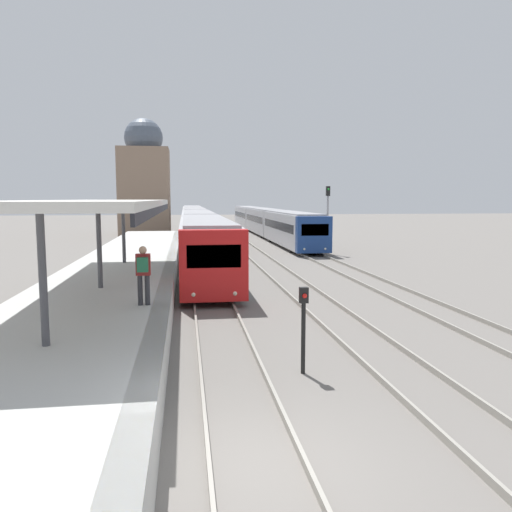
{
  "coord_description": "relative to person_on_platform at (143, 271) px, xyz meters",
  "views": [
    {
      "loc": [
        -1.01,
        -7.04,
        4.02
      ],
      "look_at": [
        1.96,
        13.86,
        1.59
      ],
      "focal_mm": 35.0,
      "sensor_mm": 36.0,
      "label": 1
    }
  ],
  "objects": [
    {
      "name": "track_middle_line",
      "position": [
        6.11,
        -7.02,
        -1.96
      ],
      "size": [
        1.51,
        120.0,
        0.15
      ],
      "color": "gray",
      "rests_on": "ground_plane"
    },
    {
      "name": "signal_post_near",
      "position": [
        3.83,
        -3.16,
        -0.79
      ],
      "size": [
        0.2,
        0.21,
        2.02
      ],
      "color": "black",
      "rests_on": "ground_plane"
    },
    {
      "name": "ground_plane",
      "position": [
        2.19,
        -7.02,
        -2.03
      ],
      "size": [
        240.0,
        240.0,
        0.0
      ],
      "primitive_type": "plane",
      "color": "slate"
    },
    {
      "name": "signal_mast_far",
      "position": [
        11.48,
        21.26,
        1.07
      ],
      "size": [
        0.28,
        0.29,
        4.93
      ],
      "color": "gray",
      "rests_on": "ground_plane"
    },
    {
      "name": "train_near",
      "position": [
        2.19,
        33.2,
        -0.36
      ],
      "size": [
        2.54,
        58.65,
        3.02
      ],
      "color": "red",
      "rests_on": "ground_plane"
    },
    {
      "name": "person_on_platform",
      "position": [
        0.0,
        0.0,
        0.0
      ],
      "size": [
        0.4,
        0.4,
        1.66
      ],
      "color": "#2D2D33",
      "rests_on": "station_platform"
    },
    {
      "name": "train_far",
      "position": [
        10.03,
        41.07,
        -0.4
      ],
      "size": [
        2.5,
        43.53,
        2.93
      ],
      "color": "navy",
      "rests_on": "ground_plane"
    },
    {
      "name": "distant_domed_building",
      "position": [
        -3.21,
        43.16,
        3.97
      ],
      "size": [
        5.46,
        5.46,
        12.81
      ],
      "color": "#89705B",
      "rests_on": "ground_plane"
    },
    {
      "name": "platform_canopy",
      "position": [
        -1.62,
        3.03,
        1.81
      ],
      "size": [
        4.0,
        16.77,
        2.93
      ],
      "color": "beige",
      "rests_on": "station_platform"
    },
    {
      "name": "track_platform_line",
      "position": [
        2.19,
        -7.02,
        -1.96
      ],
      "size": [
        1.51,
        120.0,
        0.15
      ],
      "color": "gray",
      "rests_on": "ground_plane"
    }
  ]
}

